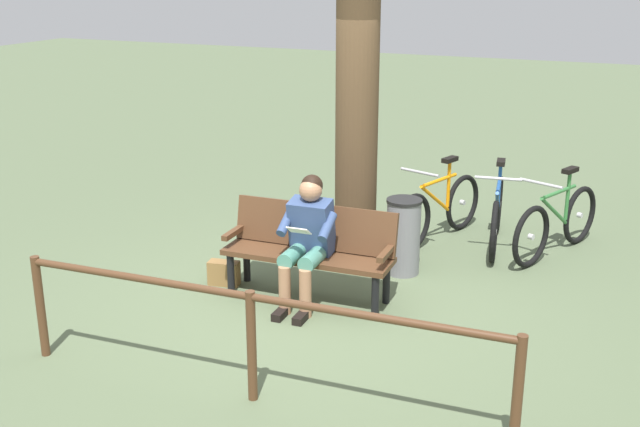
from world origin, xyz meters
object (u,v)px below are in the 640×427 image
object	(u,v)px
handbag	(224,273)
bicycle_black	(557,223)
litter_bin	(403,236)
bicycle_blue	(497,214)
bench	(311,245)
bicycle_orange	(439,210)
tree_trunk	(357,119)
person_reading	(307,235)

from	to	relation	value
handbag	bicycle_black	world-z (taller)	bicycle_black
litter_bin	bicycle_blue	distance (m)	1.38
bench	bicycle_orange	distance (m)	2.10
handbag	tree_trunk	distance (m)	2.03
tree_trunk	bicycle_blue	xyz separation A→B (m)	(-1.29, -1.03, -1.15)
handbag	litter_bin	size ratio (longest dim) A/B	0.38
tree_trunk	litter_bin	xyz separation A→B (m)	(-0.58, 0.16, -1.12)
bench	handbag	distance (m)	0.97
person_reading	bicycle_black	world-z (taller)	person_reading
bench	litter_bin	world-z (taller)	bench
person_reading	tree_trunk	distance (m)	1.47
bench	tree_trunk	bearing A→B (deg)	-94.84
bicycle_black	bicycle_orange	bearing A→B (deg)	-65.36
handbag	bicycle_blue	distance (m)	3.12
handbag	bicycle_blue	xyz separation A→B (m)	(-2.23, -2.17, 0.24)
tree_trunk	bicycle_blue	world-z (taller)	tree_trunk
tree_trunk	bicycle_blue	size ratio (longest dim) A/B	1.81
person_reading	handbag	bearing A→B (deg)	-5.19
litter_bin	bicycle_orange	world-z (taller)	bicycle_orange
person_reading	bicycle_orange	xyz separation A→B (m)	(-0.67, -2.14, -0.31)
litter_bin	bicycle_orange	bearing A→B (deg)	-93.96
person_reading	bicycle_orange	distance (m)	2.26
tree_trunk	litter_bin	world-z (taller)	tree_trunk
bench	tree_trunk	world-z (taller)	tree_trunk
handbag	tree_trunk	world-z (taller)	tree_trunk
litter_bin	bicycle_blue	bearing A→B (deg)	-120.88
person_reading	litter_bin	distance (m)	1.23
bench	bicycle_black	distance (m)	2.84
bench	tree_trunk	distance (m)	1.44
person_reading	bicycle_black	xyz separation A→B (m)	(-1.95, -2.19, -0.31)
bicycle_black	bicycle_blue	xyz separation A→B (m)	(0.65, -0.04, 0.00)
person_reading	handbag	xyz separation A→B (m)	(0.92, -0.06, -0.54)
person_reading	bicycle_blue	xyz separation A→B (m)	(-1.30, -2.23, -0.31)
bench	bicycle_orange	xyz separation A→B (m)	(-0.71, -1.97, -0.15)
litter_bin	person_reading	bearing A→B (deg)	60.42
person_reading	handbag	size ratio (longest dim) A/B	4.00
bench	handbag	size ratio (longest dim) A/B	5.38
bicycle_blue	bicycle_orange	distance (m)	0.64
handbag	person_reading	bearing A→B (deg)	176.46
bicycle_blue	bicycle_orange	world-z (taller)	same
tree_trunk	bicycle_black	xyz separation A→B (m)	(-1.94, -0.99, -1.15)
bicycle_black	bicycle_orange	distance (m)	1.29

